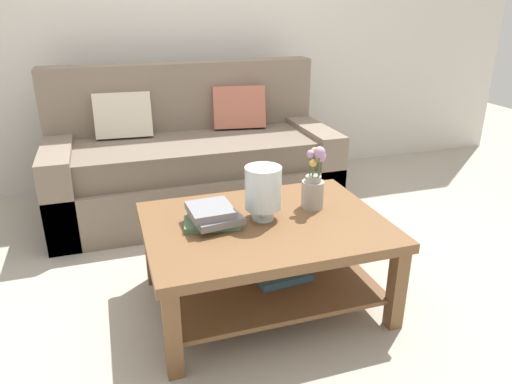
{
  "coord_description": "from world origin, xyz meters",
  "views": [
    {
      "loc": [
        -0.7,
        -2.45,
        1.5
      ],
      "look_at": [
        0.0,
        -0.28,
        0.58
      ],
      "focal_mm": 33.4,
      "sensor_mm": 36.0,
      "label": 1
    }
  ],
  "objects_px": {
    "couch": "(192,162)",
    "coffee_table": "(266,245)",
    "flower_pitcher": "(314,185)",
    "book_stack_main": "(213,216)",
    "glass_hurricane_vase": "(264,189)"
  },
  "relations": [
    {
      "from": "couch",
      "to": "glass_hurricane_vase",
      "type": "xyz_separation_m",
      "value": [
        0.11,
        -1.33,
        0.27
      ]
    },
    {
      "from": "book_stack_main",
      "to": "glass_hurricane_vase",
      "type": "height_order",
      "value": "glass_hurricane_vase"
    },
    {
      "from": "flower_pitcher",
      "to": "book_stack_main",
      "type": "bearing_deg",
      "value": -174.74
    },
    {
      "from": "book_stack_main",
      "to": "flower_pitcher",
      "type": "distance_m",
      "value": 0.56
    },
    {
      "from": "couch",
      "to": "flower_pitcher",
      "type": "relative_size",
      "value": 5.97
    },
    {
      "from": "book_stack_main",
      "to": "glass_hurricane_vase",
      "type": "bearing_deg",
      "value": -0.51
    },
    {
      "from": "coffee_table",
      "to": "flower_pitcher",
      "type": "xyz_separation_m",
      "value": [
        0.29,
        0.09,
        0.26
      ]
    },
    {
      "from": "coffee_table",
      "to": "book_stack_main",
      "type": "relative_size",
      "value": 4.01
    },
    {
      "from": "couch",
      "to": "coffee_table",
      "type": "distance_m",
      "value": 1.37
    },
    {
      "from": "book_stack_main",
      "to": "couch",
      "type": "bearing_deg",
      "value": 83.71
    },
    {
      "from": "coffee_table",
      "to": "book_stack_main",
      "type": "distance_m",
      "value": 0.32
    },
    {
      "from": "couch",
      "to": "flower_pitcher",
      "type": "height_order",
      "value": "couch"
    },
    {
      "from": "book_stack_main",
      "to": "flower_pitcher",
      "type": "xyz_separation_m",
      "value": [
        0.55,
        0.05,
        0.08
      ]
    },
    {
      "from": "couch",
      "to": "flower_pitcher",
      "type": "distance_m",
      "value": 1.36
    },
    {
      "from": "couch",
      "to": "coffee_table",
      "type": "bearing_deg",
      "value": -85.32
    }
  ]
}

